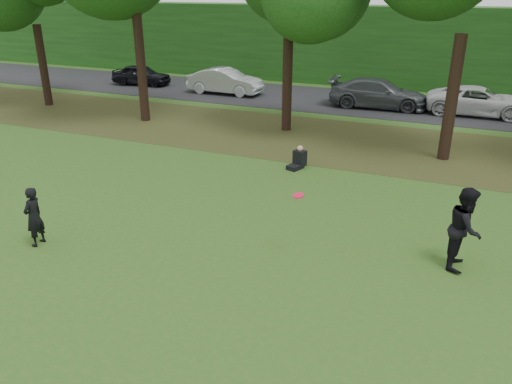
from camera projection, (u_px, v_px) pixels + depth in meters
ground at (193, 311)px, 10.22m from camera, size 120.00×120.00×0.00m
leaf_litter at (345, 142)px, 21.27m from camera, size 60.00×7.00×0.01m
street at (379, 104)px, 28.06m from camera, size 70.00×7.00×0.02m
far_hedge at (400, 47)px, 32.21m from camera, size 70.00×3.00×5.00m
player_left at (34, 217)px, 12.57m from camera, size 0.42×0.60×1.57m
player_right at (465, 228)px, 11.50m from camera, size 0.82×1.02×1.99m
parked_cars at (380, 93)px, 27.24m from camera, size 33.94×3.01×1.53m
frisbee at (298, 196)px, 11.72m from camera, size 0.38×0.38×0.08m
seated_person at (298, 160)px, 18.15m from camera, size 0.63×0.82×0.83m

